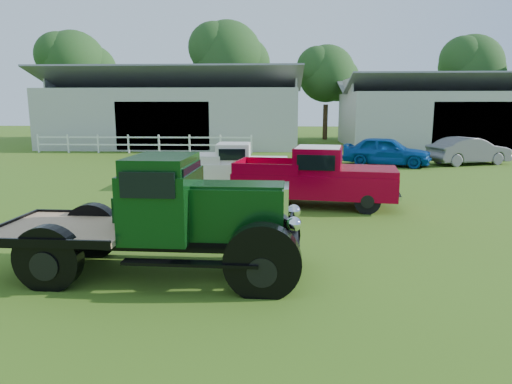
# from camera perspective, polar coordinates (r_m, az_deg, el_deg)

# --- Properties ---
(ground) EXTENTS (120.00, 120.00, 0.00)m
(ground) POSITION_cam_1_polar(r_m,az_deg,el_deg) (9.74, -1.52, -7.39)
(ground) COLOR #476918
(shed_left) EXTENTS (18.80, 10.20, 5.60)m
(shed_left) POSITION_cam_1_polar(r_m,az_deg,el_deg) (36.06, -9.75, 10.21)
(shed_left) COLOR #A19F93
(shed_left) RESTS_ON ground
(shed_right) EXTENTS (16.80, 9.20, 5.20)m
(shed_right) POSITION_cam_1_polar(r_m,az_deg,el_deg) (38.60, 23.21, 9.24)
(shed_right) COLOR #A19F93
(shed_right) RESTS_ON ground
(fence_rail) EXTENTS (14.20, 0.16, 1.20)m
(fence_rail) POSITION_cam_1_polar(r_m,az_deg,el_deg) (30.59, -13.87, 5.86)
(fence_rail) COLOR white
(fence_rail) RESTS_ON ground
(tree_a) EXTENTS (6.30, 6.30, 10.50)m
(tree_a) POSITION_cam_1_polar(r_m,az_deg,el_deg) (46.24, -21.68, 12.74)
(tree_a) COLOR #284019
(tree_a) RESTS_ON ground
(tree_b) EXTENTS (6.90, 6.90, 11.50)m
(tree_b) POSITION_cam_1_polar(r_m,az_deg,el_deg) (43.57, -3.57, 14.29)
(tree_b) COLOR #284019
(tree_b) RESTS_ON ground
(tree_c) EXTENTS (5.40, 5.40, 9.00)m
(tree_c) POSITION_cam_1_polar(r_m,az_deg,el_deg) (42.48, 8.76, 12.59)
(tree_c) COLOR #284019
(tree_c) RESTS_ON ground
(tree_d) EXTENTS (6.00, 6.00, 10.00)m
(tree_d) POSITION_cam_1_polar(r_m,az_deg,el_deg) (46.61, 25.12, 12.17)
(tree_d) COLOR #284019
(tree_d) RESTS_ON ground
(vintage_flatbed) EXTENTS (5.54, 2.34, 2.17)m
(vintage_flatbed) POSITION_cam_1_polar(r_m,az_deg,el_deg) (8.39, -12.17, -2.92)
(vintage_flatbed) COLOR #0A340F
(vintage_flatbed) RESTS_ON ground
(red_pickup) EXTENTS (5.28, 2.74, 1.84)m
(red_pickup) POSITION_cam_1_polar(r_m,az_deg,el_deg) (14.04, 7.33, 1.99)
(red_pickup) COLOR #9C001D
(red_pickup) RESTS_ON ground
(white_pickup) EXTENTS (4.45, 1.80, 1.62)m
(white_pickup) POSITION_cam_1_polar(r_m,az_deg,el_deg) (17.20, -3.10, 3.31)
(white_pickup) COLOR white
(white_pickup) RESTS_ON ground
(misc_car_blue) EXTENTS (4.71, 3.11, 1.49)m
(misc_car_blue) POSITION_cam_1_polar(r_m,az_deg,el_deg) (24.34, 15.99, 4.93)
(misc_car_blue) COLOR #0D4594
(misc_car_blue) RESTS_ON ground
(misc_car_grey) EXTENTS (4.58, 2.84, 1.42)m
(misc_car_grey) POSITION_cam_1_polar(r_m,az_deg,el_deg) (26.36, 25.06, 4.68)
(misc_car_grey) COLOR #5A5A5A
(misc_car_grey) RESTS_ON ground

